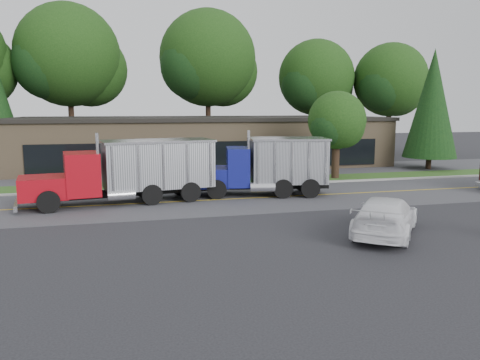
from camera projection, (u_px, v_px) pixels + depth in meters
The scene contains 16 objects.
ground at pixel (264, 245), 17.56m from camera, with size 140.00×140.00×0.00m, color #2F2F34.
road at pixel (217, 200), 26.19m from camera, with size 60.00×8.00×0.02m, color #525257.
center_line at pixel (217, 200), 26.19m from camera, with size 60.00×0.12×0.01m, color gold.
curb at pixel (205, 188), 30.22m from camera, with size 60.00×0.30×0.12m, color #9E9E99.
grass_verge at pixel (200, 183), 31.94m from camera, with size 60.00×3.40×0.03m, color #2C551D.
far_parking at pixel (190, 174), 36.74m from camera, with size 60.00×7.00×0.02m, color #525257.
strip_mall at pixel (202, 142), 42.66m from camera, with size 32.00×12.00×4.00m, color #8A7255.
tree_far_b at pixel (70, 60), 46.44m from camera, with size 10.76×10.12×15.34m.
tree_far_c at pixel (209, 63), 49.78m from camera, with size 10.81×10.17×15.41m.
tree_far_d at pixel (317, 81), 51.94m from camera, with size 8.84×8.32×12.60m.
tree_far_e at pixel (391, 83), 51.96m from camera, with size 8.57×8.07×12.23m.
evergreen_right at pixel (432, 104), 38.77m from camera, with size 4.37×4.37×9.93m.
tree_verge at pixel (337, 123), 33.79m from camera, with size 4.43×4.17×6.32m.
dump_truck_red at pixel (133, 169), 25.29m from camera, with size 10.39×3.99×3.36m.
dump_truck_blue at pixel (270, 165), 27.44m from camera, with size 7.80×3.83×3.36m.
rally_car at pixel (386, 216), 18.90m from camera, with size 2.18×5.36×1.56m, color white.
Camera 1 is at (-4.99, -16.25, 5.10)m, focal length 35.00 mm.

